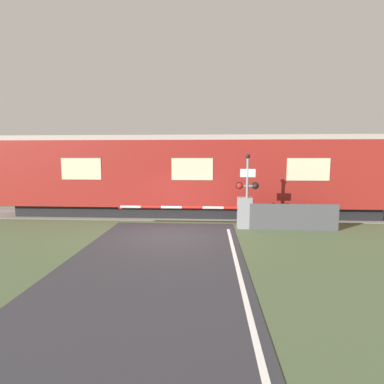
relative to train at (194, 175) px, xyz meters
The scene contains 6 objects.
ground_plane 4.64m from the train, 100.24° to the right, with size 80.00×80.00×0.00m, color #475638.
track_bed 2.18m from the train, behind, with size 36.00×3.20×0.13m.
train is the anchor object (origin of this frame).
crossing_barrier 3.62m from the train, 55.67° to the right, with size 5.75×0.44×1.32m.
signal_post 3.78m from the train, 50.71° to the right, with size 0.95×0.26×3.14m.
roadside_fence 5.48m from the train, 35.17° to the right, with size 3.61×0.06×1.10m.
Camera 1 is at (1.57, -11.28, 3.05)m, focal length 28.00 mm.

